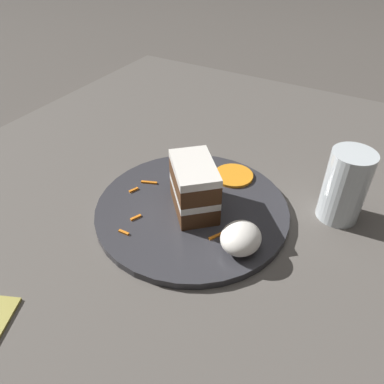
{
  "coord_description": "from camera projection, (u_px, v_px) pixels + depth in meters",
  "views": [
    {
      "loc": [
        0.36,
        0.19,
        0.42
      ],
      "look_at": [
        -0.03,
        -0.03,
        0.07
      ],
      "focal_mm": 35.0,
      "sensor_mm": 36.0,
      "label": 1
    }
  ],
  "objects": [
    {
      "name": "ground_plane",
      "position": [
        201.0,
        243.0,
        0.59
      ],
      "size": [
        6.0,
        6.0,
        0.0
      ],
      "primitive_type": "plane",
      "color": "#4C4742",
      "rests_on": "ground"
    },
    {
      "name": "dining_table",
      "position": [
        201.0,
        237.0,
        0.58
      ],
      "size": [
        1.24,
        1.08,
        0.03
      ],
      "primitive_type": "cube",
      "color": "#56514C",
      "rests_on": "ground"
    },
    {
      "name": "plate",
      "position": [
        192.0,
        209.0,
        0.6
      ],
      "size": [
        0.31,
        0.31,
        0.01
      ],
      "primitive_type": "cylinder",
      "color": "#333338",
      "rests_on": "dining_table"
    },
    {
      "name": "cake_slice",
      "position": [
        194.0,
        187.0,
        0.56
      ],
      "size": [
        0.11,
        0.11,
        0.08
      ],
      "rotation": [
        0.0,
        0.0,
        2.31
      ],
      "color": "#4C2D19",
      "rests_on": "plate"
    },
    {
      "name": "cream_dollop",
      "position": [
        241.0,
        238.0,
        0.51
      ],
      "size": [
        0.06,
        0.06,
        0.04
      ],
      "primitive_type": "ellipsoid",
      "color": "white",
      "rests_on": "plate"
    },
    {
      "name": "orange_garnish",
      "position": [
        233.0,
        175.0,
        0.65
      ],
      "size": [
        0.07,
        0.07,
        0.0
      ],
      "primitive_type": "cylinder",
      "color": "orange",
      "rests_on": "plate"
    },
    {
      "name": "carrot_shreds_scatter",
      "position": [
        156.0,
        209.0,
        0.59
      ],
      "size": [
        0.13,
        0.18,
        0.0
      ],
      "color": "orange",
      "rests_on": "plate"
    },
    {
      "name": "drinking_glass",
      "position": [
        344.0,
        190.0,
        0.56
      ],
      "size": [
        0.06,
        0.06,
        0.12
      ],
      "color": "silver",
      "rests_on": "dining_table"
    }
  ]
}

